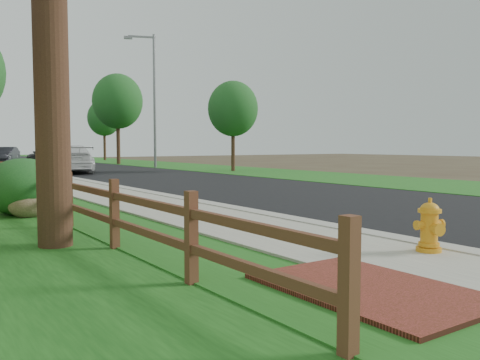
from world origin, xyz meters
TOP-DOWN VIEW (x-y plane):
  - ground at (0.00, 0.00)m, footprint 120.00×120.00m
  - road at (4.60, 35.00)m, footprint 8.00×90.00m
  - curb at (0.40, 35.00)m, footprint 0.40×90.00m
  - wet_gutter at (0.75, 35.00)m, footprint 0.50×90.00m
  - verge_far at (11.50, 35.00)m, footprint 6.00×90.00m
  - brick_patch at (-2.20, -1.00)m, footprint 1.60×2.40m
  - ranch_fence at (-3.60, 6.40)m, footprint 0.12×16.92m
  - fire_hydrant at (-0.10, -0.24)m, footprint 0.51×0.41m
  - white_suv at (2.00, 24.43)m, footprint 3.19×5.66m
  - dark_car_mid at (3.10, 33.64)m, footprint 2.73×5.07m
  - dark_car_far at (2.04, 44.53)m, footprint 3.07×4.48m
  - streetlight at (8.54, 27.76)m, footprint 2.03×0.88m
  - boulder at (-3.90, 7.13)m, footprint 1.05×0.88m
  - shrub_c at (-3.90, 7.69)m, footprint 2.08×2.08m
  - tree_near_right at (10.58, 20.81)m, footprint 3.01×3.01m
  - tree_mid_right at (9.00, 35.38)m, footprint 4.07×4.07m
  - tree_far_right at (11.67, 46.15)m, footprint 3.36×3.36m

SIDE VIEW (x-z plane):
  - ground at x=0.00m, z-range 0.00..0.00m
  - road at x=4.60m, z-range 0.00..0.02m
  - verge_far at x=11.50m, z-range 0.00..0.04m
  - wet_gutter at x=0.75m, z-range 0.02..0.02m
  - brick_patch at x=-2.20m, z-range 0.00..0.11m
  - curb at x=0.40m, z-range 0.00..0.12m
  - boulder at x=-3.90m, z-range 0.00..0.62m
  - fire_hydrant at x=-0.10m, z-range 0.07..0.83m
  - ranch_fence at x=-3.60m, z-range 0.07..1.17m
  - shrub_c at x=-3.90m, z-range 0.00..1.31m
  - dark_car_far at x=2.04m, z-range 0.02..1.42m
  - white_suv at x=2.00m, z-range 0.02..1.57m
  - dark_car_mid at x=3.10m, z-range 0.02..1.66m
  - tree_near_right at x=10.58m, z-range 1.04..6.46m
  - tree_far_right at x=11.67m, z-range 1.23..7.42m
  - tree_mid_right at x=9.00m, z-range 1.43..8.81m
  - streetlight at x=8.54m, z-range 0.61..9.72m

